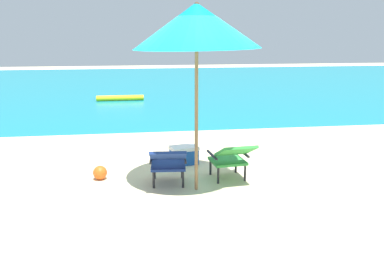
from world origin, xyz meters
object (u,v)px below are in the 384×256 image
Objects in this scene: swim_buoy at (120,98)px; beach_ball at (100,173)px; beach_umbrella_center at (197,26)px; lounge_chair_right at (231,157)px; lounge_chair_left at (168,161)px; cooler_box at (184,155)px.

beach_ball reaches higher than swim_buoy.
beach_umbrella_center reaches higher than beach_ball.
beach_ball is (-2.03, 0.39, -0.29)m from lounge_chair_right.
swim_buoy is 1.74× the size of lounge_chair_left.
beach_umbrella_center is 2.54m from cooler_box.
swim_buoy is 0.59× the size of beach_umbrella_center.
swim_buoy is 7.44m from cooler_box.
swim_buoy is at bearing 95.98° from lounge_chair_left.
swim_buoy is at bearing 88.86° from beach_ball.
cooler_box is at bearing -80.22° from swim_buoy.
beach_umbrella_center is at bearing -81.50° from swim_buoy.
lounge_chair_left is (0.88, -8.43, 0.31)m from swim_buoy.
swim_buoy is at bearing 98.50° from beach_umbrella_center.
lounge_chair_right is 2.07m from beach_umbrella_center.
cooler_box is (1.42, 0.62, 0.05)m from beach_ball.
lounge_chair_left is at bearing -84.02° from swim_buoy.
beach_umbrella_center is (1.28, -8.59, 2.27)m from swim_buoy.
cooler_box is (1.26, -7.33, 0.06)m from swim_buoy.
lounge_chair_right is at bearing 5.73° from lounge_chair_left.
lounge_chair_right is at bearing -10.82° from beach_ball.
swim_buoy is 8.98m from beach_umbrella_center.
lounge_chair_right is at bearing -58.63° from cooler_box.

